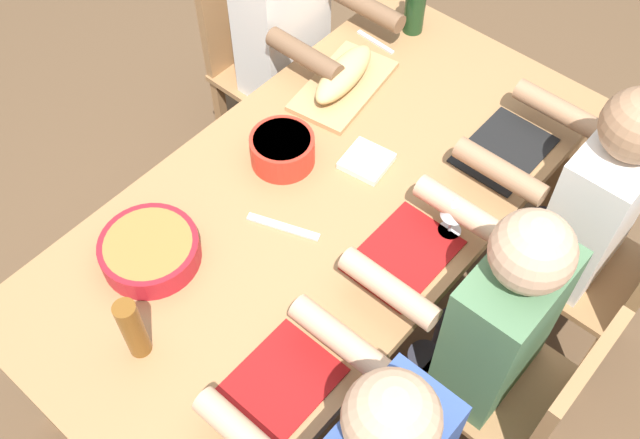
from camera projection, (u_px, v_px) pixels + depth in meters
name	position (u px, v px, depth m)	size (l,w,h in m)	color
ground_plane	(320.00, 315.00, 2.86)	(8.00, 8.00, 0.00)	brown
dining_table	(320.00, 213.00, 2.33)	(1.96, 0.96, 0.74)	#9E7044
chair_near_center	(526.00, 393.00, 2.16)	(0.40, 0.40, 0.85)	#9E7044
diner_near_center	(486.00, 322.00, 2.06)	(0.41, 0.53, 1.20)	#2D2D38
chair_far_right	(259.00, 58.00, 3.03)	(0.40, 0.40, 0.85)	#9E7044
diner_far_right	(290.00, 36.00, 2.78)	(0.41, 0.53, 1.20)	#2D2D38
chair_near_right	(613.00, 276.00, 2.40)	(0.40, 0.40, 0.85)	#9E7044
diner_near_right	(582.00, 207.00, 2.30)	(0.41, 0.53, 1.20)	#2D2D38
serving_bowl_salad	(282.00, 148.00, 2.31)	(0.21, 0.21, 0.10)	red
serving_bowl_fruit	(150.00, 250.00, 2.10)	(0.29, 0.29, 0.08)	#B21923
cutting_board	(343.00, 86.00, 2.54)	(0.40, 0.22, 0.02)	tan
bread_loaf	(344.00, 74.00, 2.50)	(0.32, 0.11, 0.09)	tan
wine_bottle	(415.00, 6.00, 2.65)	(0.08, 0.08, 0.29)	#193819
beer_bottle	(133.00, 329.00, 1.88)	(0.06, 0.06, 0.22)	brown
wine_glass	(455.00, 208.00, 2.10)	(0.08, 0.08, 0.17)	silver
placemat_near_center	(403.00, 255.00, 2.14)	(0.32, 0.23, 0.01)	maroon
placemat_near_left	(277.00, 386.00, 1.90)	(0.32, 0.23, 0.01)	maroon
fork_far_right	(375.00, 42.00, 2.69)	(0.02, 0.17, 0.01)	silver
placemat_near_right	(504.00, 150.00, 2.38)	(0.32, 0.23, 0.01)	black
carving_knife	(283.00, 227.00, 2.20)	(0.23, 0.02, 0.01)	silver
napkin_stack	(367.00, 161.00, 2.34)	(0.14, 0.14, 0.02)	white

